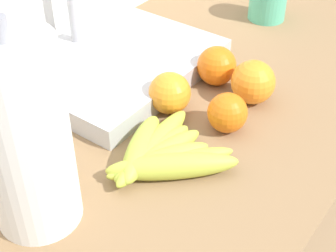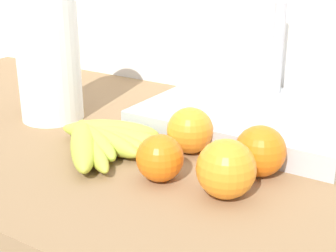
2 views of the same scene
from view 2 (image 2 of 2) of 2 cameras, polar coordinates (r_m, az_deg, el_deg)
wall_back at (r=1.26m, az=7.29°, el=-6.32°), size 1.93×0.06×1.30m
banana_bunch at (r=0.83m, az=-7.96°, el=-1.60°), size 0.22×0.21×0.04m
orange_center at (r=0.71m, az=-0.96°, el=-3.79°), size 0.07×0.07×0.07m
orange_right at (r=0.81m, az=2.54°, el=-0.56°), size 0.08×0.08×0.08m
orange_front at (r=0.74m, az=10.81°, el=-2.91°), size 0.08×0.08×0.08m
orange_back_right at (r=0.67m, az=6.86°, el=-5.04°), size 0.08×0.08×0.08m
paper_towel_roll at (r=0.97m, az=-14.03°, el=8.89°), size 0.12×0.12×0.31m
sink_basin at (r=0.94m, az=9.99°, el=1.21°), size 0.39×0.31×0.23m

